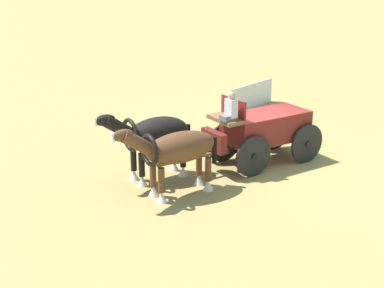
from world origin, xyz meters
TOP-DOWN VIEW (x-y plane):
  - ground_plane at (0.00, 0.00)m, footprint 220.00×220.00m
  - show_wagon at (0.15, -0.05)m, footprint 5.62×2.89m
  - draft_horse_near at (3.70, -0.76)m, footprint 3.07×1.66m
  - draft_horse_off at (3.21, -1.97)m, footprint 2.94×1.64m
  - sponsor_banner at (-5.44, -3.69)m, footprint 3.19×0.31m

SIDE VIEW (x-z plane):
  - ground_plane at x=0.00m, z-range 0.00..0.00m
  - sponsor_banner at x=-5.44m, z-range 0.00..1.10m
  - show_wagon at x=0.15m, z-range -0.16..2.45m
  - draft_horse_near at x=3.70m, z-range 0.23..2.41m
  - draft_horse_off at x=3.21m, z-range 0.25..2.48m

